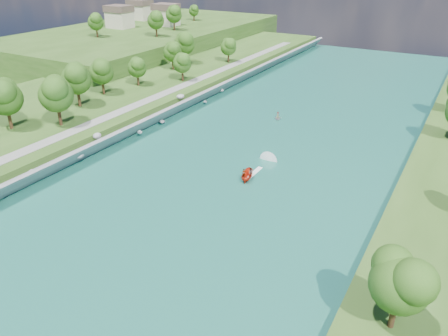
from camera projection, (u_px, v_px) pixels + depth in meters
The scene contains 10 objects.
ground at pixel (179, 212), 66.80m from camera, with size 260.00×260.00×0.00m, color #2D5119.
river_water at pixel (241, 162), 82.30m from camera, with size 55.00×240.00×0.10m, color #17584C.
berm_west at pixel (56, 111), 103.97m from camera, with size 45.00×240.00×3.50m, color #2D5119.
ridge_west at pixel (148, 39), 175.52m from camera, with size 60.00×120.00×9.00m, color #2D5119.
riprap_bank at pixel (132, 130), 92.60m from camera, with size 4.85×236.00×4.66m.
riverside_path at pixel (110, 116), 95.32m from camera, with size 3.00×200.00×0.10m, color gray.
ridge_houses at pixel (142, 13), 178.26m from camera, with size 29.50×29.50×8.40m.
trees_ridge at pixel (156, 17), 162.85m from camera, with size 23.35×56.77×10.83m.
motorboat at pixel (251, 172), 76.89m from camera, with size 3.60×19.03×2.09m.
raft at pixel (278, 117), 103.50m from camera, with size 2.62×3.11×1.73m.
Camera 1 is at (34.42, -45.83, 35.62)m, focal length 35.00 mm.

